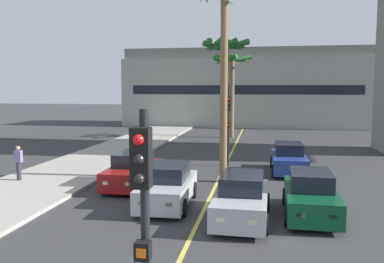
{
  "coord_description": "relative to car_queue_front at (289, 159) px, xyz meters",
  "views": [
    {
      "loc": [
        2.05,
        2.12,
        4.46
      ],
      "look_at": [
        0.0,
        14.0,
        3.18
      ],
      "focal_mm": 38.17,
      "sensor_mm": 36.0,
      "label": 1
    }
  ],
  "objects": [
    {
      "name": "traffic_light_median_far",
      "position": [
        -3.31,
        1.24,
        1.99
      ],
      "size": [
        0.24,
        0.37,
        4.2
      ],
      "color": "black",
      "rests_on": "ground"
    },
    {
      "name": "pier_building_backdrop",
      "position": [
        -3.47,
        27.4,
        3.7
      ],
      "size": [
        28.07,
        8.04,
        8.97
      ],
      "color": "#ADB2A8",
      "rests_on": "ground"
    },
    {
      "name": "car_queue_fifth",
      "position": [
        -7.15,
        -4.43,
        0.0
      ],
      "size": [
        1.84,
        4.1,
        1.56
      ],
      "color": "maroon",
      "rests_on": "ground"
    },
    {
      "name": "traffic_light_median_near",
      "position": [
        -2.89,
        -17.0,
        1.99
      ],
      "size": [
        0.24,
        0.37,
        4.2
      ],
      "color": "black",
      "rests_on": "ground"
    },
    {
      "name": "palm_tree_far_median",
      "position": [
        -3.2,
        -2.75,
        6.63
      ],
      "size": [
        2.62,
        2.75,
        9.34
      ],
      "color": "brown",
      "rests_on": "ground"
    },
    {
      "name": "palm_tree_mid_median",
      "position": [
        -4.13,
        14.85,
        5.08
      ],
      "size": [
        3.59,
        3.7,
        7.47
      ],
      "color": "brown",
      "rests_on": "ground"
    },
    {
      "name": "car_queue_fourth",
      "position": [
        0.3,
        -7.43,
        0.0
      ],
      "size": [
        1.91,
        4.14,
        1.56
      ],
      "color": "#0C4728",
      "rests_on": "ground"
    },
    {
      "name": "car_queue_second",
      "position": [
        -2.05,
        -8.29,
        0.0
      ],
      "size": [
        1.92,
        4.14,
        1.56
      ],
      "color": "#B7BABF",
      "rests_on": "ground"
    },
    {
      "name": "lane_stripe_center",
      "position": [
        -3.47,
        0.02,
        -0.72
      ],
      "size": [
        0.14,
        56.0,
        0.01
      ],
      "primitive_type": "cube",
      "color": "#DBCC4C",
      "rests_on": "ground"
    },
    {
      "name": "palm_tree_near_median",
      "position": [
        -4.04,
        7.18,
        5.61
      ],
      "size": [
        3.49,
        3.49,
        7.94
      ],
      "color": "brown",
      "rests_on": "ground"
    },
    {
      "name": "car_queue_front",
      "position": [
        0.0,
        0.0,
        0.0
      ],
      "size": [
        1.87,
        4.12,
        1.56
      ],
      "color": "navy",
      "rests_on": "ground"
    },
    {
      "name": "pedestrian_far_along",
      "position": [
        -12.65,
        -4.67,
        0.28
      ],
      "size": [
        0.34,
        0.22,
        1.62
      ],
      "color": "#2D2D38",
      "rests_on": "sidewalk_left"
    },
    {
      "name": "car_queue_third",
      "position": [
        -4.92,
        -7.0,
        0.0
      ],
      "size": [
        1.91,
        4.14,
        1.56
      ],
      "color": "#B7BABF",
      "rests_on": "ground"
    }
  ]
}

